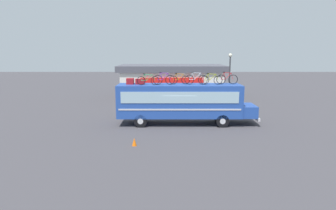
# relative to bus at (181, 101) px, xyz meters

# --- Properties ---
(ground_plane) EXTENTS (120.00, 120.00, 0.00)m
(ground_plane) POSITION_rel_bus_xyz_m (-0.21, -0.00, -1.85)
(ground_plane) COLOR #423F44
(bus) EXTENTS (10.93, 2.42, 3.16)m
(bus) POSITION_rel_bus_xyz_m (0.00, 0.00, 0.00)
(bus) COLOR #23479E
(bus) RESTS_ON ground
(luggage_bag_1) EXTENTS (0.56, 0.54, 0.46)m
(luggage_bag_1) POSITION_rel_bus_xyz_m (-4.07, 0.23, 1.55)
(luggage_bag_1) COLOR maroon
(luggage_bag_1) RESTS_ON bus
(luggage_bag_2) EXTENTS (0.71, 0.40, 0.43)m
(luggage_bag_2) POSITION_rel_bus_xyz_m (-3.29, 0.21, 1.53)
(luggage_bag_2) COLOR maroon
(luggage_bag_2) RESTS_ON bus
(rooftop_bicycle_1) EXTENTS (1.73, 0.44, 0.88)m
(rooftop_bicycle_1) POSITION_rel_bus_xyz_m (-2.63, -0.30, 1.68)
(rooftop_bicycle_1) COLOR black
(rooftop_bicycle_1) RESTS_ON bus
(rooftop_bicycle_2) EXTENTS (1.71, 0.44, 0.98)m
(rooftop_bicycle_2) POSITION_rel_bus_xyz_m (-1.42, -0.08, 1.72)
(rooftop_bicycle_2) COLOR black
(rooftop_bicycle_2) RESTS_ON bus
(rooftop_bicycle_3) EXTENTS (1.63, 0.44, 0.88)m
(rooftop_bicycle_3) POSITION_rel_bus_xyz_m (-0.19, 0.28, 1.69)
(rooftop_bicycle_3) COLOR black
(rooftop_bicycle_3) RESTS_ON bus
(rooftop_bicycle_4) EXTENTS (1.80, 0.44, 0.98)m
(rooftop_bicycle_4) POSITION_rel_bus_xyz_m (1.09, 0.07, 1.72)
(rooftop_bicycle_4) COLOR black
(rooftop_bicycle_4) RESTS_ON bus
(rooftop_bicycle_5) EXTENTS (1.72, 0.44, 0.90)m
(rooftop_bicycle_5) POSITION_rel_bus_xyz_m (2.28, 0.02, 1.69)
(rooftop_bicycle_5) COLOR black
(rooftop_bicycle_5) RESTS_ON bus
(rooftop_bicycle_6) EXTENTS (1.69, 0.44, 0.98)m
(rooftop_bicycle_6) POSITION_rel_bus_xyz_m (3.55, 0.31, 1.72)
(rooftop_bicycle_6) COLOR black
(rooftop_bicycle_6) RESTS_ON bus
(roadside_building) EXTENTS (13.15, 6.55, 4.00)m
(roadside_building) POSITION_rel_bus_xyz_m (-0.64, 14.35, 0.20)
(roadside_building) COLOR silver
(roadside_building) RESTS_ON ground
(traffic_cone) EXTENTS (0.29, 0.29, 0.50)m
(traffic_cone) POSITION_rel_bus_xyz_m (-3.16, -5.51, -1.60)
(traffic_cone) COLOR orange
(traffic_cone) RESTS_ON ground
(street_lamp) EXTENTS (0.35, 0.35, 5.50)m
(street_lamp) POSITION_rel_bus_xyz_m (5.11, 6.83, 1.58)
(street_lamp) COLOR #38383D
(street_lamp) RESTS_ON ground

